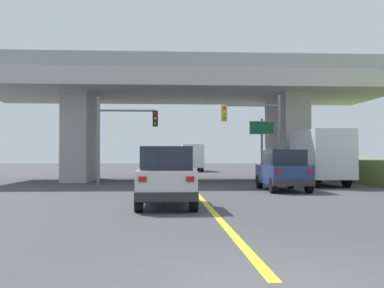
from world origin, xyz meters
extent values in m
plane|color=#424244|center=(0.00, 27.60, 0.00)|extent=(160.00, 160.00, 0.00)
cube|color=#B7B5AD|center=(0.00, 27.60, 6.55)|extent=(28.60, 10.81, 1.12)
cube|color=#A8A69F|center=(-7.29, 27.60, 2.99)|extent=(1.71, 6.49, 5.99)
cube|color=#A8A69F|center=(7.29, 27.60, 2.99)|extent=(1.71, 6.49, 5.99)
cube|color=#9EA0A5|center=(0.00, 22.34, 7.56)|extent=(28.60, 0.20, 0.90)
cube|color=#9EA0A5|center=(0.00, 32.85, 7.56)|extent=(28.60, 0.20, 0.90)
cube|color=yellow|center=(0.00, 12.42, 0.00)|extent=(0.20, 24.84, 0.01)
cube|color=silver|center=(-1.43, 9.96, 0.81)|extent=(1.87, 4.44, 0.90)
cube|color=#1E232D|center=(-1.43, 9.63, 1.64)|extent=(1.64, 2.44, 0.76)
cube|color=#2D2D30|center=(-1.43, 7.79, 0.50)|extent=(1.91, 0.20, 0.28)
cube|color=red|center=(-2.13, 7.72, 1.03)|extent=(0.24, 0.06, 0.16)
cube|color=red|center=(-0.73, 7.72, 1.03)|extent=(0.24, 0.06, 0.16)
cylinder|color=black|center=(-2.26, 11.63, 0.36)|extent=(0.26, 0.72, 0.72)
cylinder|color=black|center=(-0.59, 11.63, 0.36)|extent=(0.26, 0.72, 0.72)
cylinder|color=black|center=(-2.26, 8.29, 0.36)|extent=(0.26, 0.72, 0.72)
cylinder|color=black|center=(-0.59, 8.29, 0.36)|extent=(0.26, 0.72, 0.72)
cube|color=navy|center=(4.36, 17.02, 0.81)|extent=(1.93, 4.47, 0.90)
cube|color=#1E232D|center=(4.36, 16.68, 1.64)|extent=(1.68, 2.47, 0.76)
cube|color=#2D2D30|center=(4.34, 14.84, 0.50)|extent=(1.92, 0.22, 0.28)
cube|color=red|center=(3.63, 14.78, 1.03)|extent=(0.24, 0.06, 0.16)
cube|color=red|center=(5.04, 14.76, 1.03)|extent=(0.24, 0.06, 0.16)
cylinder|color=black|center=(3.54, 18.70, 0.36)|extent=(0.27, 0.72, 0.72)
cylinder|color=black|center=(5.22, 18.68, 0.36)|extent=(0.27, 0.72, 0.72)
cylinder|color=black|center=(3.50, 15.35, 0.36)|extent=(0.27, 0.72, 0.72)
cylinder|color=black|center=(5.18, 15.33, 0.36)|extent=(0.27, 0.72, 0.72)
cube|color=navy|center=(7.57, 24.32, 1.40)|extent=(2.20, 2.00, 1.90)
cube|color=silver|center=(7.57, 20.76, 1.82)|extent=(2.31, 5.13, 2.73)
cube|color=#B26619|center=(7.57, 20.76, 1.13)|extent=(2.33, 5.02, 0.24)
cylinder|color=black|center=(6.57, 24.32, 0.45)|extent=(0.30, 0.90, 0.90)
cylinder|color=black|center=(8.57, 24.32, 0.45)|extent=(0.30, 0.90, 0.90)
cylinder|color=black|center=(6.57, 19.47, 0.45)|extent=(0.30, 0.90, 0.90)
cylinder|color=black|center=(8.57, 19.47, 0.45)|extent=(0.30, 0.90, 0.90)
cube|color=navy|center=(-1.07, 35.71, 0.81)|extent=(1.87, 4.37, 0.90)
cube|color=#1E232D|center=(-1.07, 35.39, 1.64)|extent=(1.65, 2.41, 0.76)
cube|color=#2D2D30|center=(-1.07, 33.58, 0.50)|extent=(1.91, 0.20, 0.28)
cube|color=red|center=(-1.77, 33.51, 1.03)|extent=(0.24, 0.06, 0.16)
cube|color=red|center=(-0.37, 33.51, 1.03)|extent=(0.24, 0.06, 0.16)
cylinder|color=black|center=(-1.91, 37.35, 0.36)|extent=(0.26, 0.72, 0.72)
cylinder|color=black|center=(-0.24, 37.35, 0.36)|extent=(0.26, 0.72, 0.72)
cylinder|color=black|center=(-1.91, 34.08, 0.36)|extent=(0.26, 0.72, 0.72)
cylinder|color=black|center=(-0.24, 34.08, 0.36)|extent=(0.26, 0.72, 0.72)
cylinder|color=slate|center=(5.43, 22.06, 2.69)|extent=(0.18, 0.18, 5.39)
cylinder|color=slate|center=(3.77, 22.06, 4.76)|extent=(3.33, 0.12, 0.12)
cube|color=gold|center=(2.10, 22.06, 4.28)|extent=(0.32, 0.26, 0.96)
sphere|color=red|center=(2.10, 21.91, 4.58)|extent=(0.16, 0.16, 0.16)
sphere|color=gold|center=(2.10, 21.91, 4.28)|extent=(0.16, 0.16, 0.16)
sphere|color=green|center=(2.10, 21.91, 3.98)|extent=(0.16, 0.16, 0.16)
cylinder|color=slate|center=(-5.43, 22.54, 2.63)|extent=(0.18, 0.18, 5.26)
cylinder|color=slate|center=(-3.73, 22.54, 4.46)|extent=(3.40, 0.12, 0.12)
cube|color=black|center=(-2.03, 22.54, 3.98)|extent=(0.32, 0.26, 0.96)
sphere|color=red|center=(-2.03, 22.39, 4.28)|extent=(0.16, 0.16, 0.16)
sphere|color=gold|center=(-2.03, 22.39, 3.98)|extent=(0.16, 0.16, 0.16)
sphere|color=green|center=(-2.03, 22.39, 3.68)|extent=(0.16, 0.16, 0.16)
cylinder|color=slate|center=(5.07, 25.41, 2.12)|extent=(0.14, 0.14, 4.23)
cube|color=#197242|center=(5.07, 25.35, 3.62)|extent=(1.63, 0.08, 0.82)
cube|color=white|center=(5.07, 25.34, 3.62)|extent=(1.71, 0.04, 0.90)
cube|color=red|center=(1.67, 51.06, 1.40)|extent=(2.20, 2.00, 1.90)
cube|color=silver|center=(1.67, 47.38, 1.72)|extent=(2.31, 5.36, 2.54)
cube|color=#197F4C|center=(1.67, 47.38, 1.08)|extent=(2.33, 5.25, 0.24)
cylinder|color=black|center=(0.67, 51.06, 0.45)|extent=(0.30, 0.90, 0.90)
cylinder|color=black|center=(2.67, 51.06, 0.45)|extent=(0.30, 0.90, 0.90)
cylinder|color=black|center=(0.67, 46.04, 0.45)|extent=(0.30, 0.90, 0.90)
cylinder|color=black|center=(2.67, 46.04, 0.45)|extent=(0.30, 0.90, 0.90)
camera|label=1|loc=(-1.50, -6.40, 1.71)|focal=44.79mm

